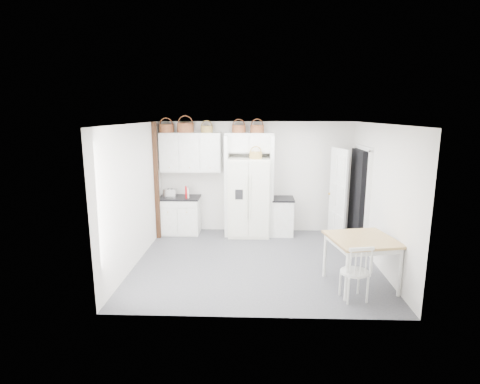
{
  "coord_description": "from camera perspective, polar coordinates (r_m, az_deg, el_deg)",
  "views": [
    {
      "loc": [
        -0.06,
        -6.73,
        2.78
      ],
      "look_at": [
        -0.31,
        0.4,
        1.28
      ],
      "focal_mm": 28.0,
      "sensor_mm": 36.0,
      "label": 1
    }
  ],
  "objects": [
    {
      "name": "trim_post",
      "position": [
        8.49,
        -12.61,
        1.57
      ],
      "size": [
        0.09,
        0.09,
        2.6
      ],
      "primitive_type": "cube",
      "color": "black",
      "rests_on": "floor"
    },
    {
      "name": "fridge_panel_right",
      "position": [
        8.6,
        4.79,
        0.92
      ],
      "size": [
        0.08,
        0.6,
        2.3
      ],
      "primitive_type": "cube",
      "color": "silver",
      "rests_on": "floor"
    },
    {
      "name": "wall_left",
      "position": [
        7.23,
        -15.65,
        -0.36
      ],
      "size": [
        0.0,
        4.0,
        4.0
      ],
      "primitive_type": "plane",
      "rotation": [
        1.57,
        0.0,
        1.57
      ],
      "color": "silver",
      "rests_on": "floor"
    },
    {
      "name": "basket_bridge_b",
      "position": [
        8.57,
        2.63,
        9.59
      ],
      "size": [
        0.31,
        0.31,
        0.17
      ],
      "primitive_type": "cylinder",
      "color": "brown",
      "rests_on": "bridge_cabinet"
    },
    {
      "name": "door_slab",
      "position": [
        8.46,
        14.67,
        -0.47
      ],
      "size": [
        0.21,
        0.79,
        2.05
      ],
      "primitive_type": "cube",
      "rotation": [
        0.0,
        0.0,
        -1.36
      ],
      "color": "white",
      "rests_on": "floor"
    },
    {
      "name": "counter_right",
      "position": [
        8.68,
        6.53,
        -1.05
      ],
      "size": [
        0.51,
        0.6,
        0.04
      ],
      "primitive_type": "cube",
      "color": "black",
      "rests_on": "base_cab_right"
    },
    {
      "name": "basket_upper_a",
      "position": [
        8.8,
        -11.15,
        9.48
      ],
      "size": [
        0.33,
        0.33,
        0.19
      ],
      "primitive_type": "cylinder",
      "color": "brown",
      "rests_on": "upper_cabinet"
    },
    {
      "name": "basket_upper_b",
      "position": [
        8.71,
        -8.31,
        9.66
      ],
      "size": [
        0.37,
        0.37,
        0.22
      ],
      "primitive_type": "cylinder",
      "color": "brown",
      "rests_on": "upper_cabinet"
    },
    {
      "name": "fridge_panel_left",
      "position": [
        8.61,
        -2.01,
        0.97
      ],
      "size": [
        0.08,
        0.6,
        2.3
      ],
      "primitive_type": "cube",
      "color": "silver",
      "rests_on": "floor"
    },
    {
      "name": "ceiling",
      "position": [
        6.74,
        2.57,
        10.35
      ],
      "size": [
        4.5,
        4.5,
        0.0
      ],
      "primitive_type": "plane",
      "color": "white",
      "rests_on": "wall_back"
    },
    {
      "name": "basket_bridge_a",
      "position": [
        8.58,
        -0.2,
        9.59
      ],
      "size": [
        0.3,
        0.3,
        0.17
      ],
      "primitive_type": "cylinder",
      "color": "brown",
      "rests_on": "bridge_cabinet"
    },
    {
      "name": "bridge_cabinet",
      "position": [
        8.59,
        1.43,
        7.51
      ],
      "size": [
        1.12,
        0.34,
        0.45
      ],
      "primitive_type": "cube",
      "color": "silver",
      "rests_on": "wall_back"
    },
    {
      "name": "base_cab_right",
      "position": [
        8.79,
        6.47,
        -3.8
      ],
      "size": [
        0.47,
        0.57,
        0.83
      ],
      "primitive_type": "cube",
      "color": "silver",
      "rests_on": "floor"
    },
    {
      "name": "upper_cabinet",
      "position": [
        8.73,
        -7.53,
        6.0
      ],
      "size": [
        1.4,
        0.34,
        0.9
      ],
      "primitive_type": "cube",
      "color": "silver",
      "rests_on": "wall_back"
    },
    {
      "name": "floor",
      "position": [
        7.28,
        2.38,
        -10.55
      ],
      "size": [
        4.5,
        4.5,
        0.0
      ],
      "primitive_type": "plane",
      "color": "#3A3A3F",
      "rests_on": "ground"
    },
    {
      "name": "dining_table",
      "position": [
        6.49,
        17.89,
        -10.12
      ],
      "size": [
        1.16,
        1.16,
        0.82
      ],
      "primitive_type": "cube",
      "rotation": [
        0.0,
        0.0,
        0.19
      ],
      "color": "brown",
      "rests_on": "floor"
    },
    {
      "name": "basket_fridge_b",
      "position": [
        8.33,
        2.41,
        5.62
      ],
      "size": [
        0.28,
        0.28,
        0.15
      ],
      "primitive_type": "cylinder",
      "color": "olive",
      "rests_on": "refrigerator"
    },
    {
      "name": "counter_left",
      "position": [
        8.82,
        -9.2,
        -0.85
      ],
      "size": [
        0.94,
        0.61,
        0.04
      ],
      "primitive_type": "cube",
      "color": "black",
      "rests_on": "base_cab_left"
    },
    {
      "name": "base_cab_left",
      "position": [
        8.92,
        -9.11,
        -3.6
      ],
      "size": [
        0.91,
        0.57,
        0.84
      ],
      "primitive_type": "cube",
      "color": "silver",
      "rests_on": "floor"
    },
    {
      "name": "windsor_chair",
      "position": [
        6.01,
        17.04,
        -11.59
      ],
      "size": [
        0.49,
        0.46,
        0.88
      ],
      "primitive_type": "cube",
      "rotation": [
        0.0,
        0.0,
        0.19
      ],
      "color": "silver",
      "rests_on": "floor"
    },
    {
      "name": "basket_upper_c",
      "position": [
        8.64,
        -5.08,
        9.51
      ],
      "size": [
        0.27,
        0.27,
        0.16
      ],
      "primitive_type": "cylinder",
      "color": "olive",
      "rests_on": "upper_cabinet"
    },
    {
      "name": "doorway_void",
      "position": [
        8.23,
        17.61,
        -0.98
      ],
      "size": [
        0.18,
        0.85,
        2.05
      ],
      "primitive_type": "cube",
      "color": "black",
      "rests_on": "floor"
    },
    {
      "name": "cookbook_red",
      "position": [
        8.68,
        -8.22,
        -0.03
      ],
      "size": [
        0.07,
        0.18,
        0.26
      ],
      "primitive_type": "cube",
      "rotation": [
        0.0,
        0.0,
        0.22
      ],
      "color": "#A6090F",
      "rests_on": "counter_left"
    },
    {
      "name": "toaster",
      "position": [
        8.77,
        -10.6,
        -0.18
      ],
      "size": [
        0.3,
        0.18,
        0.2
      ],
      "primitive_type": "cube",
      "rotation": [
        0.0,
        0.0,
        -0.06
      ],
      "color": "silver",
      "rests_on": "counter_left"
    },
    {
      "name": "cookbook_cream",
      "position": [
        8.67,
        -7.89,
        -0.16
      ],
      "size": [
        0.05,
        0.15,
        0.22
      ],
      "primitive_type": "cube",
      "rotation": [
        0.0,
        0.0,
        0.15
      ],
      "color": "beige",
      "rests_on": "counter_left"
    },
    {
      "name": "wall_right",
      "position": [
        7.27,
        20.5,
        -0.62
      ],
      "size": [
        0.0,
        4.0,
        4.0
      ],
      "primitive_type": "plane",
      "rotation": [
        1.57,
        0.0,
        -1.57
      ],
      "color": "silver",
      "rests_on": "floor"
    },
    {
      "name": "wall_back",
      "position": [
        8.86,
        2.38,
        2.26
      ],
      "size": [
        4.5,
        0.0,
        4.5
      ],
      "primitive_type": "plane",
      "rotation": [
        1.57,
        0.0,
        0.0
      ],
      "color": "silver",
      "rests_on": "floor"
    },
    {
      "name": "refrigerator",
      "position": [
        8.59,
        1.37,
        -0.77
      ],
      "size": [
        0.93,
        0.75,
        1.8
      ],
      "primitive_type": "cube",
      "color": "white",
      "rests_on": "floor"
    }
  ]
}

